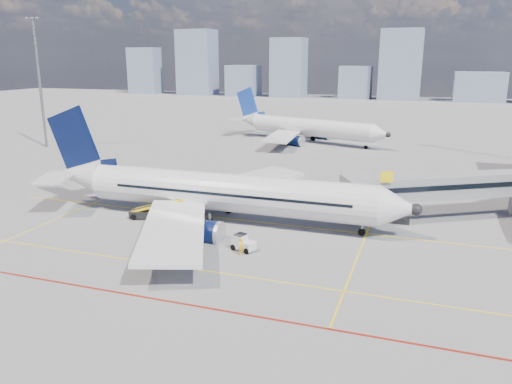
% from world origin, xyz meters
% --- Properties ---
extents(ground, '(420.00, 420.00, 0.00)m').
position_xyz_m(ground, '(0.00, 0.00, 0.00)').
color(ground, gray).
rests_on(ground, ground).
extents(apron_markings, '(90.00, 35.12, 0.01)m').
position_xyz_m(apron_markings, '(-0.58, -3.91, 0.01)').
color(apron_markings, yellow).
rests_on(apron_markings, ground).
extents(jet_bridge, '(23.55, 15.78, 6.30)m').
position_xyz_m(jet_bridge, '(23.51, 16.91, 3.74)').
color(jet_bridge, gray).
rests_on(jet_bridge, ground).
extents(floodlight_mast_nw, '(3.20, 0.61, 25.45)m').
position_xyz_m(floodlight_mast_nw, '(-55.00, 40.00, 13.59)').
color(floodlight_mast_nw, slate).
rests_on(floodlight_mast_nw, ground).
extents(distant_skyline, '(250.77, 15.50, 31.33)m').
position_xyz_m(distant_skyline, '(-7.41, 190.00, 11.64)').
color(distant_skyline, slate).
rests_on(distant_skyline, ground).
extents(main_aircraft, '(44.07, 38.41, 12.84)m').
position_xyz_m(main_aircraft, '(-3.05, 7.30, 3.22)').
color(main_aircraft, silver).
rests_on(main_aircraft, ground).
extents(second_aircraft, '(37.79, 32.15, 11.39)m').
position_xyz_m(second_aircraft, '(-6.31, 63.86, 3.22)').
color(second_aircraft, silver).
rests_on(second_aircraft, ground).
extents(baggage_tug, '(2.51, 1.98, 1.55)m').
position_xyz_m(baggage_tug, '(3.40, -0.42, 0.74)').
color(baggage_tug, silver).
rests_on(baggage_tug, ground).
extents(cargo_dolly, '(3.73, 2.80, 1.87)m').
position_xyz_m(cargo_dolly, '(-1.68, -2.70, 1.02)').
color(cargo_dolly, black).
rests_on(cargo_dolly, ground).
extents(belt_loader, '(6.97, 2.75, 2.80)m').
position_xyz_m(belt_loader, '(-9.64, 5.27, 0.72)').
color(belt_loader, black).
rests_on(belt_loader, ground).
extents(ramp_worker, '(0.59, 0.73, 1.73)m').
position_xyz_m(ramp_worker, '(3.75, -1.66, 0.86)').
color(ramp_worker, yellow).
rests_on(ramp_worker, ground).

